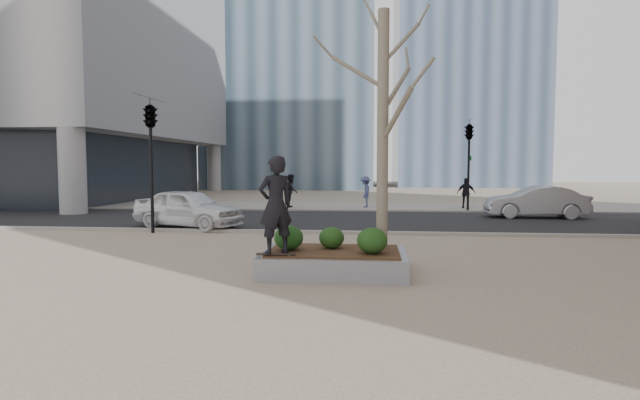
# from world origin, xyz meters

# --- Properties ---
(ground) EXTENTS (120.00, 120.00, 0.00)m
(ground) POSITION_xyz_m (0.00, 0.00, 0.00)
(ground) COLOR gray
(ground) RESTS_ON ground
(street) EXTENTS (60.00, 8.00, 0.02)m
(street) POSITION_xyz_m (0.00, 10.00, 0.01)
(street) COLOR black
(street) RESTS_ON ground
(far_sidewalk) EXTENTS (60.00, 6.00, 0.02)m
(far_sidewalk) POSITION_xyz_m (0.00, 17.00, 0.01)
(far_sidewalk) COLOR gray
(far_sidewalk) RESTS_ON ground
(planter) EXTENTS (3.00, 2.00, 0.45)m
(planter) POSITION_xyz_m (1.00, 0.00, 0.23)
(planter) COLOR gray
(planter) RESTS_ON ground
(planter_mulch) EXTENTS (2.70, 1.70, 0.04)m
(planter_mulch) POSITION_xyz_m (1.00, 0.00, 0.47)
(planter_mulch) COLOR #382314
(planter_mulch) RESTS_ON planter
(sycamore_tree) EXTENTS (2.80, 2.80, 6.60)m
(sycamore_tree) POSITION_xyz_m (2.00, 0.30, 3.79)
(sycamore_tree) COLOR gray
(sycamore_tree) RESTS_ON planter_mulch
(shrub_left) EXTENTS (0.61, 0.61, 0.52)m
(shrub_left) POSITION_xyz_m (0.06, -0.11, 0.75)
(shrub_left) COLOR black
(shrub_left) RESTS_ON planter_mulch
(shrub_middle) EXTENTS (0.54, 0.54, 0.46)m
(shrub_middle) POSITION_xyz_m (0.93, 0.20, 0.72)
(shrub_middle) COLOR #1A3B12
(shrub_middle) RESTS_ON planter_mulch
(shrub_right) EXTENTS (0.62, 0.62, 0.53)m
(shrub_right) POSITION_xyz_m (1.79, -0.35, 0.75)
(shrub_right) COLOR #173611
(shrub_right) RESTS_ON planter_mulch
(skateboard) EXTENTS (0.80, 0.28, 0.08)m
(skateboard) POSITION_xyz_m (-0.10, -0.72, 0.49)
(skateboard) COLOR black
(skateboard) RESTS_ON planter
(skateboarder) EXTENTS (0.84, 0.78, 1.93)m
(skateboarder) POSITION_xyz_m (-0.10, -0.72, 1.49)
(skateboarder) COLOR black
(skateboarder) RESTS_ON skateboard
(police_car) EXTENTS (4.42, 2.88, 1.40)m
(police_car) POSITION_xyz_m (-4.79, 7.00, 0.72)
(police_car) COLOR white
(police_car) RESTS_ON street
(car_silver) EXTENTS (4.19, 1.60, 1.36)m
(car_silver) POSITION_xyz_m (8.80, 11.79, 0.70)
(car_silver) COLOR #9D9FA5
(car_silver) RESTS_ON street
(pedestrian_a) EXTENTS (0.75, 0.92, 1.77)m
(pedestrian_a) POSITION_xyz_m (-2.47, 15.99, 0.91)
(pedestrian_a) COLOR black
(pedestrian_a) RESTS_ON far_sidewalk
(pedestrian_b) EXTENTS (0.66, 1.10, 1.66)m
(pedestrian_b) POSITION_xyz_m (1.48, 16.27, 0.86)
(pedestrian_b) COLOR #434A7A
(pedestrian_b) RESTS_ON far_sidewalk
(pedestrian_c) EXTENTS (0.96, 0.49, 1.58)m
(pedestrian_c) POSITION_xyz_m (6.73, 16.33, 0.82)
(pedestrian_c) COLOR black
(pedestrian_c) RESTS_ON far_sidewalk
(traffic_light_near) EXTENTS (0.60, 2.48, 4.50)m
(traffic_light_near) POSITION_xyz_m (-5.50, 5.60, 2.25)
(traffic_light_near) COLOR black
(traffic_light_near) RESTS_ON ground
(traffic_light_far) EXTENTS (0.60, 2.48, 4.50)m
(traffic_light_far) POSITION_xyz_m (6.50, 14.60, 2.25)
(traffic_light_far) COLOR black
(traffic_light_far) RESTS_ON ground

